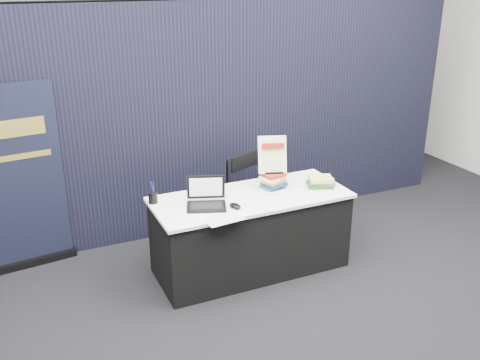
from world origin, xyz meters
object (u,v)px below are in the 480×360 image
(book_stack_short, at_px, (320,182))
(pullup_banner, at_px, (26,189))
(display_table, at_px, (251,233))
(book_stack_tall, at_px, (273,181))
(info_sign, at_px, (272,155))
(laptop, at_px, (204,200))
(stacking_chair, at_px, (251,196))

(book_stack_short, bearing_deg, pullup_banner, 158.38)
(display_table, xyz_separation_m, book_stack_tall, (0.28, 0.09, 0.45))
(book_stack_short, bearing_deg, display_table, 174.72)
(display_table, xyz_separation_m, book_stack_short, (0.70, -0.06, 0.42))
(pullup_banner, bearing_deg, book_stack_short, -28.41)
(book_stack_tall, xyz_separation_m, pullup_banner, (-2.13, 0.85, -0.04))
(display_table, xyz_separation_m, info_sign, (0.28, 0.12, 0.69))
(laptop, xyz_separation_m, stacking_chair, (0.72, 0.56, -0.31))
(laptop, bearing_deg, display_table, 24.23)
(book_stack_tall, distance_m, stacking_chair, 0.54)
(laptop, xyz_separation_m, pullup_banner, (-1.39, 0.98, -0.03))
(laptop, bearing_deg, book_stack_short, 18.52)
(book_stack_short, bearing_deg, laptop, 178.50)
(laptop, distance_m, info_sign, 0.80)
(laptop, relative_size, info_sign, 1.10)
(book_stack_tall, bearing_deg, laptop, -170.21)
(info_sign, height_order, stacking_chair, info_sign)
(book_stack_tall, height_order, info_sign, info_sign)
(stacking_chair, bearing_deg, laptop, -165.17)
(laptop, bearing_deg, stacking_chair, 58.04)
(laptop, xyz_separation_m, book_stack_tall, (0.74, 0.13, 0.01))
(display_table, bearing_deg, stacking_chair, 64.30)
(laptop, bearing_deg, book_stack_tall, 29.82)
(laptop, height_order, book_stack_short, laptop)
(laptop, height_order, stacking_chair, laptop)
(laptop, bearing_deg, pullup_banner, 164.81)
(display_table, bearing_deg, laptop, -175.80)
(book_stack_short, relative_size, stacking_chair, 0.30)
(book_stack_tall, bearing_deg, display_table, -161.30)
(display_table, relative_size, stacking_chair, 1.99)
(pullup_banner, bearing_deg, stacking_chair, -18.08)
(book_stack_tall, height_order, pullup_banner, pullup_banner)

